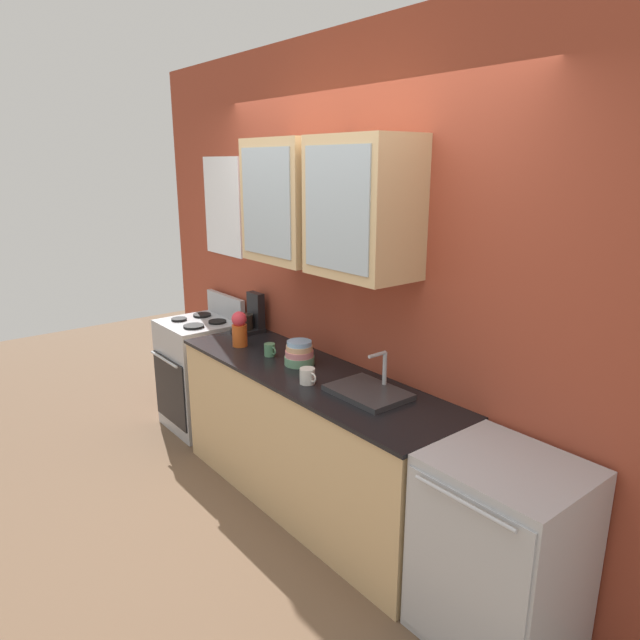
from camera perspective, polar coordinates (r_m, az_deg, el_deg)
The scene contains 11 objects.
ground_plane at distance 3.83m, azimuth -1.05°, elevation -17.64°, with size 10.00×10.00×0.00m, color brown.
back_wall_unit at distance 3.46m, azimuth 2.81°, elevation 5.61°, with size 4.60×0.47×2.83m.
counter at distance 3.61m, azimuth -1.09°, elevation -11.76°, with size 2.11×0.61×0.88m.
stove_range at distance 4.72m, azimuth -11.78°, elevation -5.22°, with size 0.56×0.58×1.06m.
sink_faucet at distance 3.11m, azimuth 4.86°, elevation -7.09°, with size 0.42×0.31×0.23m.
bowl_stack at distance 3.53m, azimuth -2.07°, elevation -3.34°, with size 0.19×0.19×0.15m.
vase at distance 3.90m, azimuth -8.05°, elevation -0.87°, with size 0.10×0.10×0.24m.
cup_near_sink at distance 3.24m, azimuth -1.25°, elevation -5.60°, with size 0.12×0.09×0.09m.
cup_near_bowls at distance 3.70m, azimuth -5.02°, elevation -2.98°, with size 0.10×0.07×0.08m.
dishwasher at distance 2.81m, azimuth 17.54°, elevation -21.34°, with size 0.63×0.59×0.88m.
coffee_maker at distance 4.22m, azimuth -6.86°, elevation 0.23°, with size 0.17×0.20×0.29m.
Camera 1 is at (2.54, -1.95, 2.10)m, focal length 32.06 mm.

